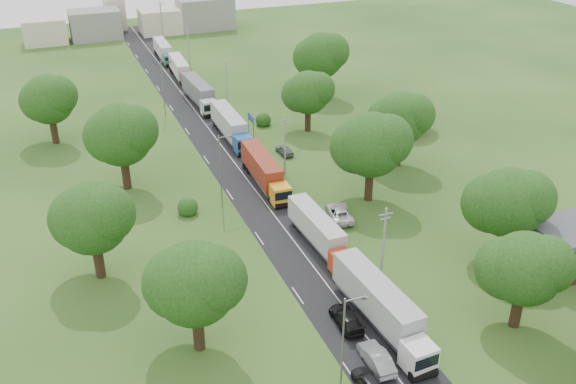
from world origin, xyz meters
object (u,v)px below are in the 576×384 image
truck_0 (382,306)px  car_lane_front (368,382)px  info_sign (251,122)px  car_lane_mid (377,358)px

truck_0 → car_lane_front: 8.69m
truck_0 → info_sign: bearing=86.2°
truck_0 → car_lane_mid: truck_0 is taller
info_sign → car_lane_front: bearing=-98.4°
info_sign → truck_0: 48.39m
truck_0 → car_lane_front: (-4.99, -6.92, -1.61)m
car_lane_front → car_lane_mid: size_ratio=0.81×
info_sign → car_lane_front: 55.86m
info_sign → car_lane_front: size_ratio=1.03×
car_lane_front → truck_0: bearing=-127.5°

